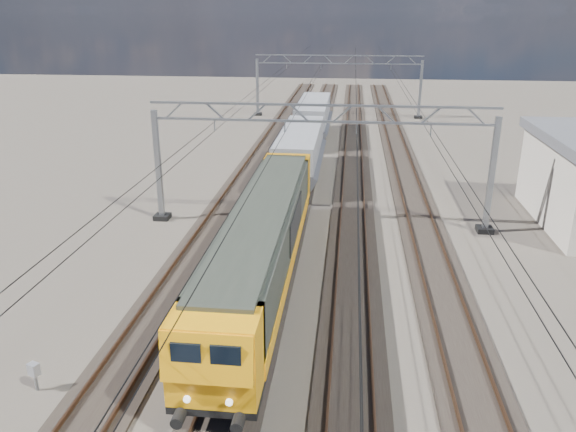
# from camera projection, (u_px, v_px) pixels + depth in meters

# --- Properties ---
(ground) EXTENTS (160.00, 160.00, 0.00)m
(ground) POSITION_uv_depth(u_px,v_px,m) (314.00, 253.00, 29.37)
(ground) COLOR #2A261F
(ground) RESTS_ON ground
(track_outer_west) EXTENTS (2.60, 140.00, 0.30)m
(track_outer_west) POSITION_uv_depth(u_px,v_px,m) (202.00, 246.00, 29.97)
(track_outer_west) COLOR black
(track_outer_west) RESTS_ON ground
(track_loco) EXTENTS (2.60, 140.00, 0.30)m
(track_loco) POSITION_uv_depth(u_px,v_px,m) (276.00, 250.00, 29.55)
(track_loco) COLOR black
(track_loco) RESTS_ON ground
(track_inner_east) EXTENTS (2.60, 140.00, 0.30)m
(track_inner_east) POSITION_uv_depth(u_px,v_px,m) (352.00, 253.00, 29.13)
(track_inner_east) COLOR black
(track_inner_east) RESTS_ON ground
(track_outer_east) EXTENTS (2.60, 140.00, 0.30)m
(track_outer_east) POSITION_uv_depth(u_px,v_px,m) (431.00, 257.00, 28.72)
(track_outer_east) COLOR black
(track_outer_east) RESTS_ON ground
(catenary_gantry_mid) EXTENTS (19.90, 0.90, 7.11)m
(catenary_gantry_mid) POSITION_uv_depth(u_px,v_px,m) (320.00, 161.00, 31.75)
(catenary_gantry_mid) COLOR gray
(catenary_gantry_mid) RESTS_ON ground
(catenary_gantry_far) EXTENTS (19.90, 0.90, 7.11)m
(catenary_gantry_far) POSITION_uv_depth(u_px,v_px,m) (338.00, 83.00, 65.33)
(catenary_gantry_far) COLOR gray
(catenary_gantry_far) RESTS_ON ground
(overhead_wires) EXTENTS (12.03, 140.00, 0.53)m
(overhead_wires) POSITION_uv_depth(u_px,v_px,m) (324.00, 116.00, 34.84)
(overhead_wires) COLOR black
(overhead_wires) RESTS_ON ground
(locomotive) EXTENTS (2.76, 21.10, 3.62)m
(locomotive) POSITION_uv_depth(u_px,v_px,m) (263.00, 241.00, 24.88)
(locomotive) COLOR black
(locomotive) RESTS_ON ground
(hopper_wagon_lead) EXTENTS (3.38, 13.00, 3.25)m
(hopper_wagon_lead) POSITION_uv_depth(u_px,v_px,m) (300.00, 150.00, 41.42)
(hopper_wagon_lead) COLOR black
(hopper_wagon_lead) RESTS_ON ground
(hopper_wagon_mid) EXTENTS (3.38, 13.00, 3.25)m
(hopper_wagon_mid) POSITION_uv_depth(u_px,v_px,m) (313.00, 116.00, 54.66)
(hopper_wagon_mid) COLOR black
(hopper_wagon_mid) RESTS_ON ground
(trackside_cabinet) EXTENTS (0.42, 0.37, 1.04)m
(trackside_cabinet) POSITION_uv_depth(u_px,v_px,m) (34.00, 370.00, 18.48)
(trackside_cabinet) COLOR gray
(trackside_cabinet) RESTS_ON ground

